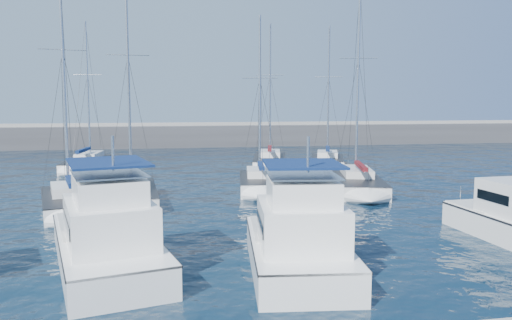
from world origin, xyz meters
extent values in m
plane|color=black|center=(0.00, 0.00, 0.00)|extent=(220.00, 220.00, 0.00)
cube|color=#424244|center=(0.00, 52.00, 1.00)|extent=(160.00, 6.00, 4.00)
cube|color=gray|center=(0.00, 52.00, 3.20)|extent=(160.00, 1.20, 0.50)
cube|color=white|center=(-8.58, -1.47, 0.40)|extent=(5.67, 10.17, 1.60)
cube|color=#262628|center=(-8.58, -1.47, 1.15)|extent=(5.74, 10.19, 0.08)
cube|color=white|center=(-8.30, -2.61, 2.00)|extent=(3.93, 5.03, 1.60)
cube|color=black|center=(-8.30, -2.61, 2.08)|extent=(3.78, 4.18, 0.45)
cube|color=white|center=(-8.25, -2.80, 3.25)|extent=(3.04, 3.59, 0.90)
cube|color=#0D204C|center=(-8.25, -2.80, 4.25)|extent=(3.43, 4.10, 0.08)
cube|color=white|center=(-1.29, -3.39, 0.40)|extent=(4.38, 8.09, 1.60)
cube|color=#262628|center=(-1.29, -3.39, 1.15)|extent=(4.45, 8.10, 0.08)
cube|color=white|center=(-1.40, -4.33, 2.00)|extent=(3.37, 3.90, 1.60)
cube|color=black|center=(-1.40, -4.33, 2.08)|extent=(3.35, 3.20, 0.45)
cube|color=white|center=(-1.42, -4.53, 3.25)|extent=(2.66, 2.77, 0.90)
cube|color=#0D204C|center=(-1.42, -4.53, 4.25)|extent=(2.99, 3.16, 0.08)
cube|color=silver|center=(9.58, -0.44, 0.40)|extent=(2.70, 5.82, 1.60)
cube|color=#262628|center=(9.58, -0.44, 1.15)|extent=(2.75, 5.82, 0.08)
cube|color=silver|center=(9.61, -1.14, 2.00)|extent=(2.20, 2.74, 1.60)
cube|color=black|center=(9.61, -1.14, 2.08)|extent=(2.22, 2.21, 0.45)
cube|color=white|center=(-11.82, 9.06, 0.30)|extent=(4.68, 8.00, 1.30)
cube|color=#262628|center=(-11.82, 9.06, 0.93)|extent=(4.74, 8.01, 0.06)
cube|color=white|center=(-11.93, 9.52, 1.25)|extent=(2.67, 3.65, 0.55)
cylinder|color=silver|center=(-12.00, 9.79, 8.13)|extent=(0.18, 0.18, 13.37)
cylinder|color=silver|center=(-11.56, 7.97, 1.80)|extent=(1.00, 3.67, 0.12)
cube|color=#0D204C|center=(-11.53, 7.87, 1.95)|extent=(1.13, 3.36, 0.28)
cube|color=silver|center=(-8.38, 10.96, 0.30)|extent=(3.57, 8.32, 1.30)
cube|color=#262628|center=(-8.38, 10.96, 0.93)|extent=(3.63, 8.33, 0.06)
cube|color=silver|center=(-8.42, 11.47, 1.25)|extent=(2.20, 3.69, 0.55)
cylinder|color=silver|center=(-8.44, 11.77, 8.08)|extent=(0.18, 0.18, 13.26)
cylinder|color=silver|center=(-8.29, 9.75, 1.80)|extent=(0.41, 4.06, 0.12)
cube|color=#571116|center=(-8.29, 9.65, 1.95)|extent=(0.61, 3.67, 0.28)
cube|color=white|center=(0.59, 14.07, 0.30)|extent=(3.91, 7.66, 1.30)
cube|color=#262628|center=(0.59, 14.07, 0.93)|extent=(3.97, 7.67, 0.06)
cube|color=white|center=(0.65, 14.53, 1.25)|extent=(2.32, 3.44, 0.55)
cylinder|color=silver|center=(0.69, 14.80, 7.05)|extent=(0.18, 0.18, 11.21)
cylinder|color=silver|center=(0.43, 12.99, 1.80)|extent=(0.64, 3.64, 0.12)
cube|color=#0D204C|center=(0.42, 12.89, 1.95)|extent=(0.81, 3.31, 0.28)
cube|color=silver|center=(7.71, 13.03, 0.30)|extent=(5.32, 10.05, 1.30)
cube|color=#262628|center=(7.71, 13.03, 0.93)|extent=(5.38, 10.06, 0.06)
cube|color=silver|center=(7.85, 13.61, 1.25)|extent=(2.97, 4.56, 0.55)
cylinder|color=silver|center=(7.94, 13.96, 8.27)|extent=(0.18, 0.18, 13.65)
cylinder|color=silver|center=(7.36, 11.63, 1.80)|extent=(1.27, 4.68, 0.12)
cube|color=#571116|center=(7.34, 11.53, 1.95)|extent=(1.38, 4.27, 0.28)
cube|color=white|center=(-13.62, 28.64, 0.30)|extent=(3.94, 9.69, 1.30)
cube|color=#262628|center=(-13.62, 28.64, 0.93)|extent=(4.00, 9.70, 0.06)
cube|color=white|center=(-13.56, 29.22, 1.25)|extent=(2.36, 4.30, 0.55)
cylinder|color=silver|center=(-13.52, 29.57, 7.79)|extent=(0.18, 0.18, 12.68)
cylinder|color=silver|center=(-13.76, 27.23, 1.80)|extent=(0.60, 4.71, 0.12)
cube|color=#0D204C|center=(-13.77, 27.13, 1.95)|extent=(0.78, 4.26, 0.28)
cube|color=white|center=(4.11, 27.33, 0.30)|extent=(4.97, 9.53, 1.30)
cube|color=#262628|center=(4.11, 27.33, 0.93)|extent=(5.03, 9.54, 0.06)
cube|color=white|center=(4.23, 27.89, 1.25)|extent=(2.82, 4.31, 0.55)
cylinder|color=silver|center=(4.30, 28.22, 7.85)|extent=(0.18, 0.18, 12.79)
cylinder|color=silver|center=(3.82, 26.00, 1.80)|extent=(1.09, 4.46, 0.12)
cube|color=#571116|center=(3.79, 25.91, 1.95)|extent=(1.21, 4.06, 0.28)
cube|color=white|center=(9.64, 25.79, 0.30)|extent=(5.18, 8.10, 1.30)
cube|color=#262628|center=(9.64, 25.79, 0.93)|extent=(5.24, 8.12, 0.06)
cube|color=white|center=(9.78, 26.23, 1.25)|extent=(2.87, 3.74, 0.55)
cylinder|color=silver|center=(9.87, 26.50, 7.66)|extent=(0.18, 0.18, 12.41)
cylinder|color=silver|center=(9.29, 24.71, 1.80)|extent=(1.28, 3.62, 0.12)
cube|color=#0D204C|center=(9.26, 24.61, 1.95)|extent=(1.38, 3.34, 0.28)
camera|label=1|loc=(-6.17, -21.41, 6.42)|focal=35.00mm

